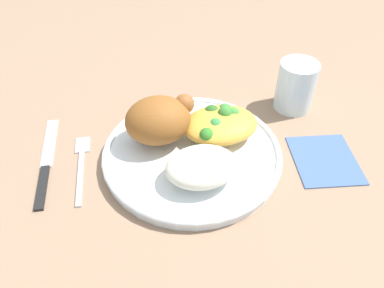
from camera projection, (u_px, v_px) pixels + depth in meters
ground_plane at (192, 158)px, 0.57m from camera, size 2.00×2.00×0.00m
plate at (192, 153)px, 0.56m from camera, size 0.26×0.26×0.02m
roasted_chicken at (159, 120)px, 0.55m from camera, size 0.10×0.08×0.07m
rice_pile at (202, 166)px, 0.50m from camera, size 0.10×0.08×0.04m
mac_cheese_with_broccoli at (220, 124)px, 0.57m from camera, size 0.11×0.09×0.04m
fork at (81, 165)px, 0.55m from camera, size 0.02×0.14×0.01m
knife at (45, 167)px, 0.55m from camera, size 0.03×0.19×0.01m
water_glass at (296, 86)px, 0.63m from camera, size 0.06×0.06×0.08m
napkin at (325, 159)px, 0.56m from camera, size 0.11×0.12×0.00m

